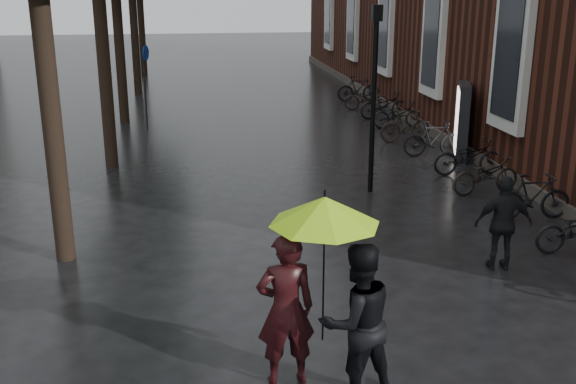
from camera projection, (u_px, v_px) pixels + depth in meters
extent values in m
cube|color=silver|center=(513.00, 52.00, 15.28)|extent=(0.25, 1.60, 3.60)
cube|color=black|center=(509.00, 52.00, 15.27)|extent=(0.10, 1.20, 3.00)
cube|color=silver|center=(435.00, 35.00, 20.00)|extent=(0.25, 1.60, 3.60)
cube|color=black|center=(432.00, 35.00, 19.99)|extent=(0.10, 1.20, 3.00)
cube|color=silver|center=(387.00, 25.00, 24.72)|extent=(0.25, 1.60, 3.60)
cube|color=black|center=(384.00, 25.00, 24.71)|extent=(0.10, 1.20, 3.00)
cube|color=silver|center=(354.00, 18.00, 29.44)|extent=(0.25, 1.60, 3.60)
cube|color=black|center=(351.00, 18.00, 29.42)|extent=(0.10, 1.20, 3.00)
cube|color=silver|center=(330.00, 13.00, 34.16)|extent=(0.25, 1.60, 3.60)
cube|color=black|center=(328.00, 13.00, 34.14)|extent=(0.10, 1.20, 3.00)
cube|color=#3F3833|center=(395.00, 107.00, 24.65)|extent=(0.40, 33.00, 0.30)
cylinder|color=black|center=(53.00, 129.00, 10.84)|extent=(0.32, 0.32, 4.51)
cylinder|color=black|center=(104.00, 69.00, 16.46)|extent=(0.32, 0.32, 4.95)
cylinder|color=black|center=(120.00, 56.00, 22.18)|extent=(0.32, 0.32, 4.40)
cylinder|color=black|center=(135.00, 36.00, 27.80)|extent=(0.32, 0.32, 4.79)
cylinder|color=black|center=(142.00, 29.00, 33.49)|extent=(0.32, 0.32, 4.57)
imported|color=black|center=(286.00, 309.00, 7.70)|extent=(0.71, 0.49, 1.88)
imported|color=black|center=(357.00, 321.00, 7.46)|extent=(1.04, 0.89, 1.85)
cylinder|color=black|center=(324.00, 277.00, 7.45)|extent=(0.02, 0.02, 1.56)
cone|color=#ACF019|center=(325.00, 210.00, 7.22)|extent=(1.23, 1.23, 0.31)
cylinder|color=black|center=(325.00, 193.00, 7.16)|extent=(0.02, 0.02, 0.08)
imported|color=black|center=(504.00, 223.00, 10.87)|extent=(0.97, 0.52, 1.58)
imported|color=black|center=(533.00, 197.00, 13.29)|extent=(1.57, 0.53, 0.93)
imported|color=black|center=(486.00, 175.00, 14.93)|extent=(1.71, 0.84, 0.86)
imported|color=black|center=(468.00, 157.00, 16.38)|extent=(1.75, 0.66, 0.91)
imported|color=black|center=(433.00, 139.00, 18.09)|extent=(1.67, 0.61, 0.98)
imported|color=black|center=(406.00, 125.00, 19.82)|extent=(1.66, 0.70, 0.97)
imported|color=black|center=(398.00, 114.00, 21.69)|extent=(1.71, 0.68, 0.88)
imported|color=black|center=(384.00, 105.00, 23.23)|extent=(1.83, 0.86, 0.92)
imported|color=black|center=(366.00, 98.00, 24.77)|extent=(1.67, 0.77, 0.85)
imported|color=black|center=(358.00, 89.00, 26.50)|extent=(1.68, 0.53, 1.00)
cube|color=black|center=(462.00, 121.00, 17.76)|extent=(0.27, 1.33, 2.00)
cube|color=silver|center=(457.00, 120.00, 17.72)|extent=(0.04, 1.12, 1.64)
cylinder|color=black|center=(373.00, 108.00, 14.62)|extent=(0.11, 0.11, 3.81)
cube|color=black|center=(377.00, 13.00, 14.02)|extent=(0.21, 0.21, 0.33)
sphere|color=#FFE5B2|center=(377.00, 13.00, 14.02)|extent=(0.17, 0.17, 0.17)
cylinder|color=#262628|center=(145.00, 91.00, 21.54)|extent=(0.06, 0.06, 2.38)
cylinder|color=#0D3196|center=(146.00, 53.00, 21.20)|extent=(0.03, 0.48, 0.48)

